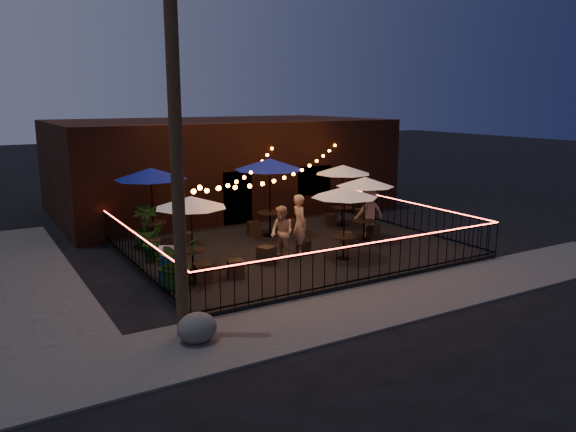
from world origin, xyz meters
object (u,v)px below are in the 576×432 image
(utility_pole, at_px, (176,145))
(boulder, at_px, (197,328))
(cafe_table_3, at_px, (270,165))
(cafe_table_5, at_px, (343,170))
(cooler, at_px, (172,263))
(cafe_table_0, at_px, (191,203))
(cafe_table_2, at_px, (345,193))
(cafe_table_1, at_px, (151,175))
(cafe_table_4, at_px, (365,183))

(utility_pole, xyz_separation_m, boulder, (0.13, -0.45, -3.66))
(cafe_table_3, relative_size, cafe_table_5, 1.10)
(cafe_table_3, distance_m, cooler, 5.84)
(cafe_table_0, xyz_separation_m, boulder, (-1.47, -4.02, -1.80))
(cafe_table_5, bearing_deg, cooler, -159.32)
(cafe_table_2, xyz_separation_m, cafe_table_3, (-0.50, 3.69, 0.49))
(utility_pole, bearing_deg, cafe_table_2, 23.73)
(cafe_table_5, relative_size, cooler, 2.99)
(cafe_table_0, height_order, cafe_table_2, cafe_table_2)
(cafe_table_3, height_order, boulder, cafe_table_3)
(cafe_table_2, height_order, boulder, cafe_table_2)
(cafe_table_0, relative_size, cafe_table_5, 0.84)
(utility_pole, xyz_separation_m, cafe_table_1, (1.60, 7.07, -1.49))
(utility_pole, bearing_deg, cafe_table_5, 36.19)
(utility_pole, height_order, cafe_table_1, utility_pole)
(boulder, bearing_deg, cafe_table_0, 69.86)
(cafe_table_0, bearing_deg, cooler, -169.60)
(cafe_table_0, xyz_separation_m, cafe_table_4, (6.47, 0.66, -0.01))
(utility_pole, distance_m, cafe_table_2, 6.89)
(boulder, bearing_deg, cafe_table_5, 38.49)
(cafe_table_0, bearing_deg, cafe_table_5, 21.56)
(cafe_table_1, height_order, cafe_table_4, cafe_table_1)
(cafe_table_3, xyz_separation_m, cafe_table_4, (2.50, -2.14, -0.52))
(utility_pole, bearing_deg, cooler, 74.58)
(boulder, bearing_deg, cafe_table_2, 27.70)
(utility_pole, height_order, cafe_table_5, utility_pole)
(cooler, bearing_deg, utility_pole, -81.63)
(cooler, height_order, boulder, cooler)
(cafe_table_4, height_order, cafe_table_5, cafe_table_5)
(cafe_table_2, distance_m, boulder, 6.96)
(cafe_table_4, distance_m, cooler, 7.32)
(cafe_table_1, distance_m, cooler, 4.15)
(cafe_table_3, relative_size, boulder, 3.31)
(cafe_table_2, relative_size, boulder, 2.93)
(utility_pole, distance_m, cafe_table_3, 8.56)
(cafe_table_4, bearing_deg, cafe_table_3, 139.43)
(utility_pole, xyz_separation_m, cafe_table_2, (6.07, 2.67, -1.84))
(cooler, bearing_deg, boulder, -78.15)
(cafe_table_3, relative_size, cafe_table_4, 1.28)
(cafe_table_3, height_order, cafe_table_4, cafe_table_3)
(utility_pole, height_order, boulder, utility_pole)
(utility_pole, height_order, cooler, utility_pole)
(utility_pole, relative_size, cooler, 9.23)
(utility_pole, relative_size, cafe_table_1, 2.61)
(cafe_table_3, xyz_separation_m, cooler, (-4.62, -2.91, -2.06))
(utility_pole, relative_size, cafe_table_3, 2.82)
(utility_pole, height_order, cafe_table_3, utility_pole)
(cafe_table_5, bearing_deg, utility_pole, -143.81)
(cafe_table_4, height_order, boulder, cafe_table_4)
(utility_pole, height_order, cafe_table_2, utility_pole)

